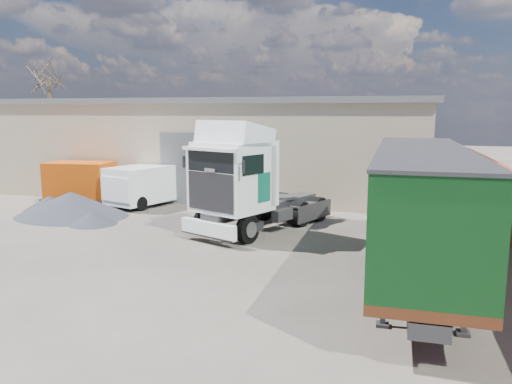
% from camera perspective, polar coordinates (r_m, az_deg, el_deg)
% --- Properties ---
extents(ground, '(120.00, 120.00, 0.00)m').
position_cam_1_polar(ground, '(15.63, -13.26, -8.29)').
color(ground, '#292721').
rests_on(ground, ground).
extents(warehouse, '(30.60, 12.60, 5.42)m').
position_cam_1_polar(warehouse, '(31.98, -9.28, 5.55)').
color(warehouse, '#C4B397').
rests_on(warehouse, ground).
extents(bare_tree, '(4.00, 4.00, 9.60)m').
position_cam_1_polar(bare_tree, '(41.71, -22.67, 13.03)').
color(bare_tree, '#382B21').
rests_on(bare_tree, ground).
extents(tractor_unit, '(4.75, 6.75, 4.32)m').
position_cam_1_polar(tractor_unit, '(18.98, -1.15, 0.67)').
color(tractor_unit, black).
rests_on(tractor_unit, ground).
extents(box_trailer, '(2.42, 11.00, 3.65)m').
position_cam_1_polar(box_trailer, '(14.42, 18.25, -0.87)').
color(box_trailer, '#2D2D30').
rests_on(box_trailer, ground).
extents(panel_van, '(3.39, 5.18, 1.96)m').
position_cam_1_polar(panel_van, '(25.58, -12.07, 0.87)').
color(panel_van, black).
rests_on(panel_van, ground).
extents(orange_skip, '(3.52, 2.38, 2.09)m').
position_cam_1_polar(orange_skip, '(26.91, -19.43, 0.73)').
color(orange_skip, '#2D2D30').
rests_on(orange_skip, ground).
extents(gravel_heap, '(6.16, 5.61, 1.10)m').
position_cam_1_polar(gravel_heap, '(23.82, -20.50, -1.35)').
color(gravel_heap, black).
rests_on(gravel_heap, ground).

